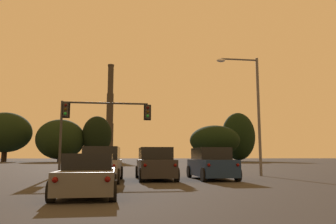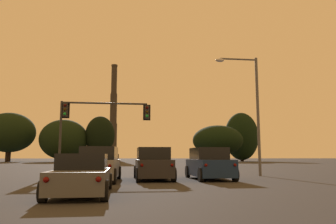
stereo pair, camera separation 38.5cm
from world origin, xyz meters
The scene contains 12 objects.
suv_left_lane_front centered at (-3.12, 17.02, 0.90)m, with size 2.30×4.98×1.86m.
suv_right_lane_front centered at (3.21, 17.90, 0.90)m, with size 2.12×4.91×1.86m.
sedan_left_lane_second centered at (-3.23, 10.75, 0.67)m, with size 2.04×4.73×1.43m.
suv_center_lane_front centered at (-0.12, 18.05, 0.90)m, with size 2.12×4.91×1.86m.
traffic_light_overhead_left centered at (-4.26, 24.08, 4.29)m, with size 6.98×0.50×5.53m.
street_lamp centered at (7.12, 20.81, 5.21)m, with size 3.14×0.36×8.48m.
smokestack centered at (-7.71, 151.33, 17.53)m, with size 5.83×5.83×44.61m.
treeline_center_right centered at (-18.55, 91.12, 6.07)m, with size 12.99×11.69×11.50m.
treeline_right_mid centered at (-8.85, 90.92, 7.18)m, with size 8.08×7.27×12.55m.
treeline_left_mid centered at (23.08, 85.36, 5.76)m, with size 13.71×12.34×9.84m.
treeline_far_right centered at (-33.38, 92.95, 7.94)m, with size 13.75×12.38×13.39m.
treeline_far_left centered at (33.27, 94.83, 7.55)m, with size 10.21×9.19×14.78m.
Camera 1 is at (-2.10, -1.25, 1.31)m, focal length 35.00 mm.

